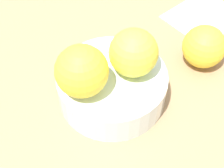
# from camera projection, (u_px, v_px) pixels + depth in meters

# --- Properties ---
(ground_plane) EXTENTS (1.10, 1.10, 0.02)m
(ground_plane) POSITION_uv_depth(u_px,v_px,m) (112.00, 100.00, 0.56)
(ground_plane) COLOR #997551
(fruit_bowl) EXTENTS (0.17, 0.17, 0.05)m
(fruit_bowl) POSITION_uv_depth(u_px,v_px,m) (112.00, 87.00, 0.53)
(fruit_bowl) COLOR silver
(fruit_bowl) RESTS_ON ground_plane
(orange_in_bowl_0) EXTENTS (0.07, 0.07, 0.07)m
(orange_in_bowl_0) POSITION_uv_depth(u_px,v_px,m) (133.00, 53.00, 0.49)
(orange_in_bowl_0) COLOR yellow
(orange_in_bowl_0) RESTS_ON fruit_bowl
(orange_in_bowl_1) EXTENTS (0.08, 0.08, 0.08)m
(orange_in_bowl_1) POSITION_uv_depth(u_px,v_px,m) (82.00, 71.00, 0.47)
(orange_in_bowl_1) COLOR yellow
(orange_in_bowl_1) RESTS_ON fruit_bowl
(orange_loose_0) EXTENTS (0.07, 0.07, 0.07)m
(orange_loose_0) POSITION_uv_depth(u_px,v_px,m) (204.00, 47.00, 0.57)
(orange_loose_0) COLOR yellow
(orange_loose_0) RESTS_ON ground_plane
(folded_napkin) EXTENTS (0.19, 0.19, 0.00)m
(folded_napkin) POSITION_uv_depth(u_px,v_px,m) (208.00, 19.00, 0.67)
(folded_napkin) COLOR beige
(folded_napkin) RESTS_ON ground_plane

